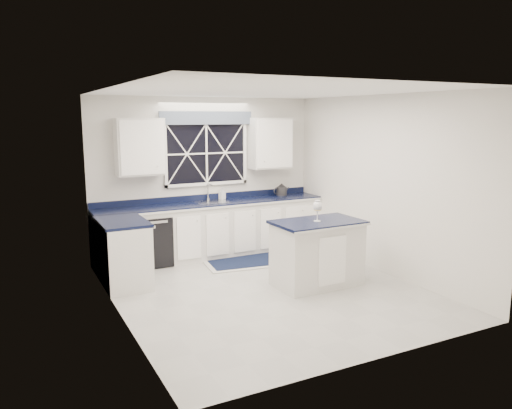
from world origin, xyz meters
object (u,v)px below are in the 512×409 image
faucet (208,191)px  wine_glass (318,207)px  island (317,253)px  kettle (281,190)px  soap_bottle (222,193)px  dishwasher (150,240)px

faucet → wine_glass: 2.38m
island → kettle: (0.65, 2.15, 0.58)m
faucet → kettle: faucet is taller
wine_glass → soap_bottle: wine_glass is taller
dishwasher → wine_glass: size_ratio=2.76×
faucet → soap_bottle: faucet is taller
soap_bottle → wine_glass: bearing=-78.8°
dishwasher → island: bearing=-47.9°
island → kettle: size_ratio=3.93×
kettle → island: bearing=-106.6°
island → kettle: kettle is taller
faucet → soap_bottle: (0.27, 0.03, -0.06)m
dishwasher → wine_glass: 2.86m
wine_glass → soap_bottle: 2.34m
soap_bottle → faucet: bearing=-174.5°
dishwasher → kettle: size_ratio=2.56×
island → soap_bottle: bearing=101.1°
kettle → faucet: bearing=176.5°
dishwasher → faucet: (1.10, 0.19, 0.69)m
faucet → wine_glass: faucet is taller
faucet → island: (0.75, -2.24, -0.63)m
faucet → island: size_ratio=0.24×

